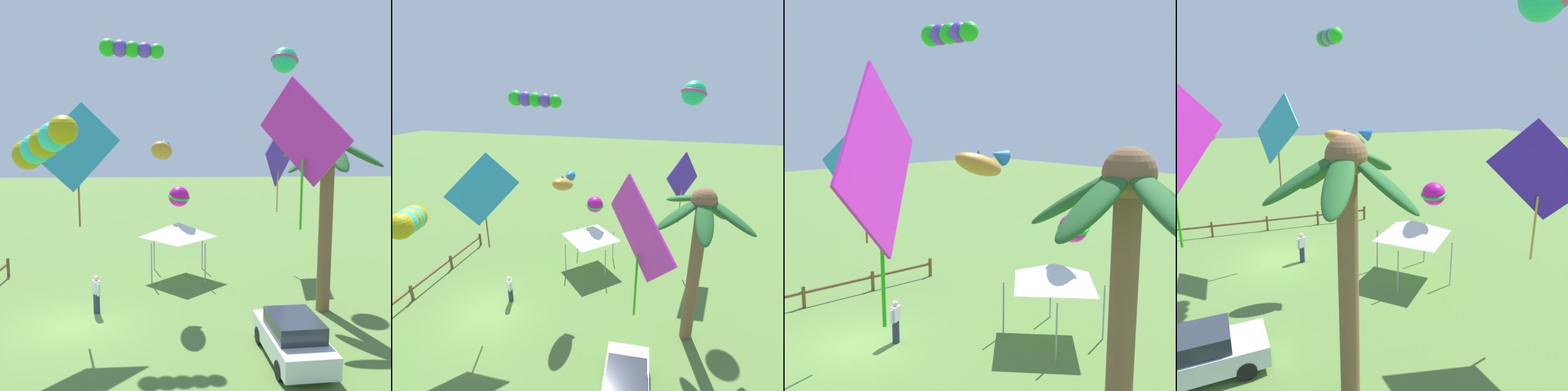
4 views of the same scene
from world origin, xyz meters
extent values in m
plane|color=#567A38|center=(0.00, 0.00, 0.00)|extent=(120.00, 120.00, 0.00)
cylinder|color=brown|center=(-1.13, 10.06, 3.51)|extent=(0.55, 0.55, 7.02)
ellipsoid|color=#236028|center=(-0.11, 10.06, 6.57)|extent=(2.19, 0.67, 1.43)
ellipsoid|color=#236028|center=(-0.69, 11.01, 6.61)|extent=(1.53, 2.30, 1.34)
ellipsoid|color=#236028|center=(-1.86, 10.64, 6.43)|extent=(2.00, 1.77, 1.69)
ellipsoid|color=#236028|center=(-1.97, 9.36, 6.74)|extent=(2.20, 1.98, 1.10)
ellipsoid|color=#236028|center=(-0.72, 9.17, 6.51)|extent=(1.49, 2.20, 1.54)
sphere|color=brown|center=(-1.13, 10.06, 7.02)|extent=(1.05, 1.05, 1.05)
cube|color=brown|center=(-6.39, -4.74, 0.47)|extent=(0.12, 0.12, 0.95)
cube|color=brown|center=(-3.12, -4.74, 0.47)|extent=(0.12, 0.12, 0.95)
cube|color=brown|center=(0.15, -4.74, 0.47)|extent=(0.12, 0.12, 0.95)
cube|color=brown|center=(0.15, -4.74, 0.66)|extent=(13.18, 0.09, 0.11)
cube|color=#282D38|center=(3.11, 7.75, 1.23)|extent=(2.14, 1.65, 0.56)
cylinder|color=black|center=(1.82, 6.86, 0.30)|extent=(0.61, 0.23, 0.60)
cylinder|color=black|center=(1.70, 8.42, 0.30)|extent=(0.61, 0.23, 0.60)
cylinder|color=#2D3351|center=(-1.23, 0.68, 0.42)|extent=(0.26, 0.26, 0.84)
cube|color=silver|center=(-1.23, 0.68, 1.11)|extent=(0.44, 0.38, 0.54)
sphere|color=beige|center=(-1.23, 0.68, 1.48)|extent=(0.21, 0.21, 0.21)
cylinder|color=silver|center=(-1.43, 0.58, 1.06)|extent=(0.09, 0.09, 0.52)
cylinder|color=silver|center=(-1.02, 0.79, 1.06)|extent=(0.09, 0.09, 0.52)
cylinder|color=#9E9EA3|center=(-7.21, 2.77, 1.05)|extent=(0.06, 0.06, 2.10)
cylinder|color=#9E9EA3|center=(-4.61, 2.77, 1.05)|extent=(0.06, 0.06, 2.10)
cylinder|color=#9E9EA3|center=(-7.21, 5.37, 1.05)|extent=(0.06, 0.06, 2.10)
cylinder|color=#9E9EA3|center=(-4.61, 5.37, 1.05)|extent=(0.06, 0.06, 2.10)
pyramid|color=white|center=(-5.91, 4.07, 2.48)|extent=(2.86, 2.86, 0.75)
cube|color=#2E9BCB|center=(-0.42, 0.28, 6.85)|extent=(1.71, 3.03, 3.35)
cylinder|color=#A6522F|center=(-0.42, 0.28, 4.91)|extent=(0.07, 0.07, 2.23)
sphere|color=#B3A10E|center=(2.78, -0.54, 6.71)|extent=(0.93, 0.93, 0.93)
sphere|color=#32DFCD|center=(3.27, -0.15, 6.89)|extent=(0.89, 0.89, 0.89)
sphere|color=#B3A10E|center=(3.76, 0.24, 7.07)|extent=(0.86, 0.86, 0.86)
sphere|color=#32DFCD|center=(4.25, 0.63, 7.25)|extent=(0.82, 0.82, 0.82)
sphere|color=#B3A10E|center=(4.74, 1.02, 7.44)|extent=(0.78, 0.78, 0.78)
cube|color=#D826C6|center=(3.05, 7.87, 7.38)|extent=(2.67, 2.19, 3.35)
cylinder|color=#28C115|center=(3.05, 7.87, 5.45)|extent=(0.07, 0.07, 2.21)
ellipsoid|color=#C7812D|center=(-2.92, 3.36, 6.60)|extent=(1.97, 1.02, 1.19)
cone|color=blue|center=(-3.73, 3.41, 6.85)|extent=(0.76, 0.62, 0.72)
cone|color=blue|center=(-2.92, 3.36, 6.89)|extent=(0.38, 0.38, 0.37)
sphere|color=#20C780|center=(-6.96, 9.56, 11.05)|extent=(1.30, 1.30, 1.30)
torus|color=#C53A89|center=(-6.96, 9.56, 11.05)|extent=(1.93, 1.94, 0.61)
sphere|color=#C41298|center=(-6.87, 4.12, 4.05)|extent=(1.08, 1.08, 1.08)
torus|color=green|center=(-6.87, 4.12, 4.05)|extent=(1.67, 1.67, 0.40)
cube|color=#411BB5|center=(-7.69, 9.51, 6.09)|extent=(2.85, 1.97, 3.37)
cylinder|color=gold|center=(-7.69, 9.51, 4.15)|extent=(0.07, 0.07, 2.22)
sphere|color=#1ECC1C|center=(-2.65, 1.19, 10.85)|extent=(0.72, 0.72, 0.72)
sphere|color=#613BD7|center=(-2.65, 1.69, 10.82)|extent=(0.69, 0.69, 0.69)
sphere|color=#1ECC1C|center=(-2.65, 2.20, 10.79)|extent=(0.67, 0.67, 0.67)
sphere|color=#613BD7|center=(-2.65, 2.70, 10.75)|extent=(0.64, 0.64, 0.64)
sphere|color=#1ECC1C|center=(-2.65, 3.21, 10.72)|extent=(0.61, 0.61, 0.61)
camera|label=1|loc=(17.05, 3.98, 7.36)|focal=42.24mm
camera|label=2|loc=(10.99, 8.47, 11.27)|focal=27.39mm
camera|label=3|loc=(7.01, 15.31, 8.08)|focal=44.33mm
camera|label=4|loc=(1.23, 18.70, 8.48)|focal=34.19mm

